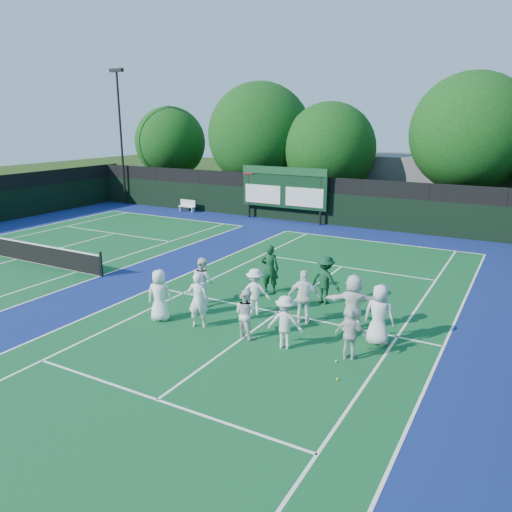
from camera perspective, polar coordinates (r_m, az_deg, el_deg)
The scene contains 30 objects.
ground at distance 16.61m, azimuth 0.96°, elevation -7.63°, with size 120.00×120.00×0.00m, color #1D370F.
court_apron at distance 20.65m, azimuth -12.51°, elevation -3.31°, with size 34.00×32.00×0.01m, color navy.
near_court at distance 17.42m, azimuth 2.54°, elevation -6.47°, with size 11.05×23.85×0.01m.
left_court at distance 26.50m, azimuth -25.59°, elevation -0.33°, with size 11.05×23.85×0.01m.
back_fence at distance 32.71m, azimuth 5.07°, elevation 6.28°, with size 34.00×0.08×3.00m.
scoreboard at distance 32.64m, azimuth 3.16°, elevation 7.77°, with size 6.00×0.21×3.55m.
clubhouse at distance 38.85m, azimuth 15.50°, elevation 8.18°, with size 18.00×6.00×4.00m, color slate.
light_pole_left at distance 40.60m, azimuth -15.29°, elevation 14.58°, with size 1.20×0.30×10.12m.
tennis_net at distance 26.39m, azimuth -25.71°, elevation 0.68°, with size 11.30×0.10×1.10m.
bench at distance 36.69m, azimuth -7.85°, elevation 5.76°, with size 1.37×0.44×0.86m.
tree_a at distance 42.32m, azimuth -9.52°, elevation 12.50°, with size 5.71×5.71×7.53m.
tree_b at distance 37.66m, azimuth 0.72°, elevation 13.32°, with size 7.63×7.63×9.16m.
tree_c at distance 35.41m, azimuth 8.67°, elevation 11.75°, with size 6.31×6.31×7.68m.
tree_d at distance 33.26m, azimuth 23.56°, elevation 12.46°, with size 7.12×7.12×9.27m.
tennis_ball_2 at distance 13.36m, azimuth 9.30°, elevation -13.73°, with size 0.07×0.07×0.07m, color gold.
tennis_ball_3 at distance 21.39m, azimuth -8.34°, elevation -2.36°, with size 0.07×0.07×0.07m, color gold.
tennis_ball_4 at distance 18.53m, azimuth 7.99°, elevation -5.17°, with size 0.07×0.07×0.07m, color gold.
tennis_ball_5 at distance 14.23m, azimuth 9.15°, elevation -11.81°, with size 0.07×0.07×0.07m, color gold.
player_front_0 at distance 16.81m, azimuth -10.95°, elevation -4.43°, with size 0.86×0.56×1.75m, color white.
player_front_1 at distance 16.07m, azimuth -6.61°, elevation -5.04°, with size 0.67×0.44×1.83m, color white.
player_front_2 at distance 15.29m, azimuth -1.15°, elevation -6.58°, with size 0.75×0.59×1.55m, color white.
player_front_3 at distance 14.61m, azimuth 3.36°, elevation -7.56°, with size 1.04×0.60×1.61m, color silver.
player_front_4 at distance 14.19m, azimuth 10.74°, elevation -8.84°, with size 0.86×0.36×1.47m, color silver.
player_back_0 at distance 18.04m, azimuth -6.08°, elevation -2.86°, with size 0.85×0.66×1.75m, color white.
player_back_1 at distance 17.07m, azimuth -0.13°, elevation -4.08°, with size 1.04×0.60×1.62m, color white.
player_back_2 at distance 16.35m, azimuth 5.52°, elevation -4.68°, with size 1.06×0.44×1.81m, color white.
player_back_3 at distance 16.03m, azimuth 11.03°, elevation -5.25°, with size 1.71×0.55×1.85m, color white.
player_back_4 at distance 15.23m, azimuth 13.89°, elevation -6.53°, with size 0.91×0.59×1.85m, color silver.
coach_left at distance 19.11m, azimuth 1.59°, elevation -1.47°, with size 0.70×0.46×1.91m, color #103C1E.
coach_right at distance 18.18m, azimuth 7.94°, elevation -2.72°, with size 1.15×0.66×1.78m, color #0F391F.
Camera 1 is at (7.24, -13.47, 6.49)m, focal length 35.00 mm.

